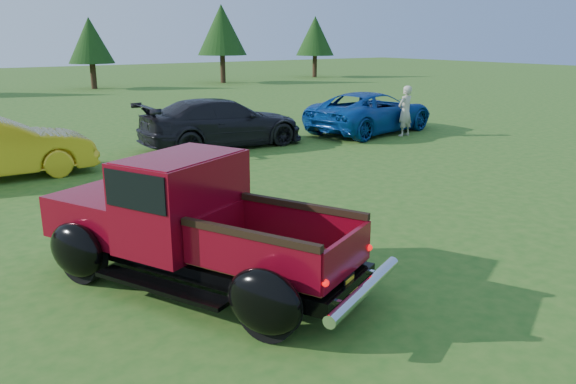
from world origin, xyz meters
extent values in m
plane|color=#295C1A|center=(0.00, 0.00, 0.00)|extent=(120.00, 120.00, 0.00)
cylinder|color=#332114|center=(6.00, 30.00, 0.79)|extent=(0.36, 0.36, 1.58)
cone|color=black|center=(6.00, 30.00, 2.99)|extent=(2.82, 2.82, 2.82)
cylinder|color=#332114|center=(15.00, 29.50, 0.97)|extent=(0.36, 0.36, 1.94)
cone|color=black|center=(15.00, 29.50, 3.67)|extent=(3.46, 3.46, 3.46)
cylinder|color=#332114|center=(24.00, 30.50, 0.86)|extent=(0.36, 0.36, 1.73)
cone|color=black|center=(24.00, 30.50, 3.26)|extent=(3.07, 3.07, 3.07)
cylinder|color=black|center=(-1.43, -2.11, 0.37)|extent=(0.52, 0.77, 0.74)
cylinder|color=black|center=(0.00, -1.44, 0.37)|extent=(0.52, 0.77, 0.74)
cylinder|color=black|center=(-2.69, 0.59, 0.37)|extent=(0.52, 0.77, 0.74)
cylinder|color=black|center=(-1.25, 1.26, 0.37)|extent=(0.52, 0.77, 0.74)
cube|color=black|center=(-1.36, -0.38, 0.42)|extent=(3.02, 4.51, 0.19)
cube|color=maroon|center=(-2.01, 1.01, 0.80)|extent=(2.02, 1.93, 0.58)
cube|color=silver|center=(-2.31, 1.66, 0.79)|extent=(1.37, 0.68, 0.46)
cube|color=maroon|center=(-1.50, -0.09, 1.12)|extent=(1.95, 1.67, 1.21)
cube|color=black|center=(-1.50, -0.09, 1.44)|extent=(1.95, 1.60, 0.46)
cube|color=maroon|center=(-1.50, -0.09, 1.69)|extent=(1.85, 1.55, 0.07)
cube|color=brown|center=(-0.87, -1.44, 0.58)|extent=(1.92, 2.22, 0.05)
cube|color=maroon|center=(-1.44, -1.70, 0.82)|extent=(0.83, 1.71, 0.48)
cube|color=maroon|center=(-0.30, -1.17, 0.82)|extent=(0.83, 1.71, 0.48)
cube|color=maroon|center=(-1.26, -0.59, 0.82)|extent=(1.16, 0.57, 0.48)
cube|color=maroon|center=(-0.48, -2.28, 0.82)|extent=(1.16, 0.58, 0.48)
cube|color=black|center=(-1.44, -1.70, 1.11)|extent=(0.86, 1.72, 0.08)
cube|color=black|center=(-0.30, -1.17, 1.11)|extent=(0.86, 1.72, 0.08)
ellipsoid|color=black|center=(-1.52, -2.15, 0.48)|extent=(0.80, 1.07, 0.82)
ellipsoid|color=black|center=(0.09, -1.40, 0.48)|extent=(0.80, 1.07, 0.82)
ellipsoid|color=black|center=(-2.77, 0.55, 0.48)|extent=(0.80, 1.07, 0.82)
ellipsoid|color=black|center=(-1.17, 1.30, 0.48)|extent=(0.80, 1.07, 0.82)
cube|color=black|center=(-2.14, -0.80, 0.31)|extent=(1.09, 1.90, 0.06)
cube|color=black|center=(-0.54, -0.05, 0.31)|extent=(1.09, 1.90, 0.06)
cylinder|color=silver|center=(-0.38, -2.49, 0.46)|extent=(1.71, 0.90, 0.15)
cube|color=black|center=(-0.46, -2.31, 0.51)|extent=(0.26, 0.13, 0.14)
cube|color=gold|center=(-0.46, -2.32, 0.51)|extent=(0.21, 0.10, 0.09)
sphere|color=#CC0505|center=(-1.01, -2.56, 0.73)|extent=(0.08, 0.08, 0.08)
sphere|color=#CC0505|center=(0.07, -2.05, 0.73)|extent=(0.08, 0.08, 0.08)
imported|color=black|center=(3.50, 8.13, 0.73)|extent=(5.09, 2.28, 1.45)
imported|color=#0D3F92|center=(9.02, 7.57, 0.70)|extent=(5.35, 3.17, 1.39)
imported|color=#B9B5A0|center=(9.41, 6.35, 0.83)|extent=(0.66, 0.48, 1.67)
camera|label=1|loc=(-4.42, -6.80, 3.23)|focal=35.00mm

